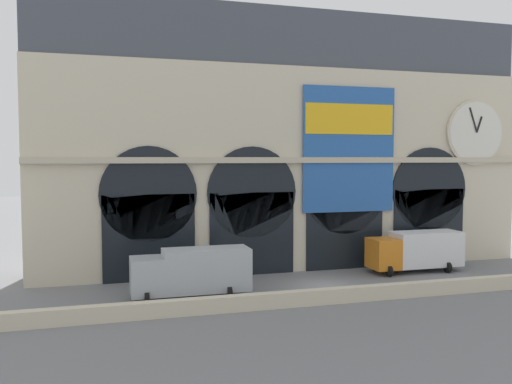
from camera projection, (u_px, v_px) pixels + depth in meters
ground_plane at (325, 286)px, 37.25m from camera, size 200.00×200.00×0.00m
quay_parapet_wall at (352, 294)px, 33.20m from camera, size 90.00×0.70×0.92m
station_building at (290, 145)px, 43.73m from camera, size 40.07×5.21×20.55m
box_truck_midwest at (192, 271)px, 34.01m from camera, size 7.50×2.91×3.12m
box_truck_mideast at (416, 250)px, 41.88m from camera, size 7.50×2.91×3.12m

